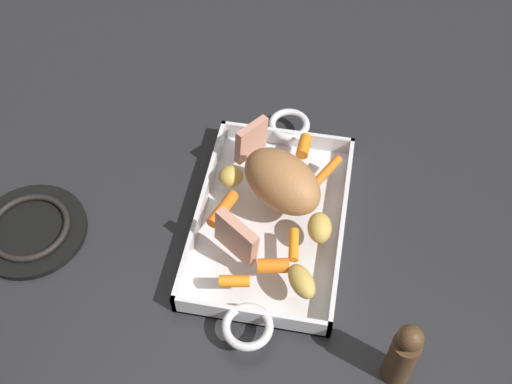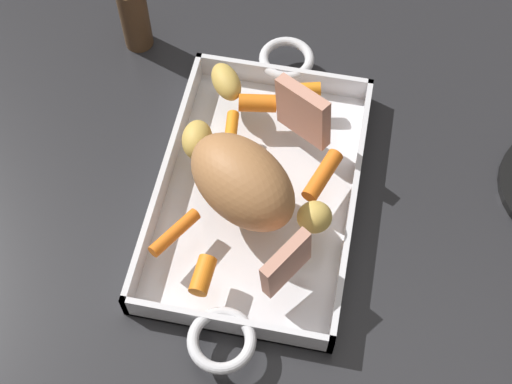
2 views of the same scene
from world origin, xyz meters
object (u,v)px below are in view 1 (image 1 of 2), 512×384
(potato_halved, at_px, (302,281))
(potato_corner, at_px, (231,176))
(pepper_mill, at_px, (403,355))
(baby_carrot_center_right, at_px, (326,172))
(roasting_dish, at_px, (271,221))
(baby_carrot_long, at_px, (234,281))
(baby_carrot_northeast, at_px, (273,266))
(pork_roast, at_px, (282,181))
(baby_carrot_northwest, at_px, (294,245))
(potato_near_roast, at_px, (320,228))
(stove_burner_rear, at_px, (30,229))
(baby_carrot_southeast, at_px, (304,146))
(baby_carrot_center_left, at_px, (223,209))
(roast_slice_thick, at_px, (236,237))
(roast_slice_thin, at_px, (251,140))

(potato_halved, height_order, potato_corner, same)
(potato_corner, distance_m, pepper_mill, 0.40)
(baby_carrot_center_right, bearing_deg, roasting_dish, 139.38)
(baby_carrot_long, xyz_separation_m, potato_corner, (0.19, 0.04, 0.01))
(baby_carrot_northeast, distance_m, baby_carrot_long, 0.06)
(roasting_dish, bearing_deg, pork_roast, -21.15)
(baby_carrot_northwest, relative_size, potato_near_roast, 1.01)
(stove_burner_rear, bearing_deg, pork_roast, -73.75)
(baby_carrot_southeast, bearing_deg, baby_carrot_northwest, -176.72)
(baby_carrot_center_left, height_order, baby_carrot_northwest, baby_carrot_center_left)
(potato_corner, bearing_deg, roast_slice_thick, -164.56)
(pork_roast, relative_size, stove_burner_rear, 0.78)
(baby_carrot_center_right, distance_m, pepper_mill, 0.35)
(baby_carrot_center_left, height_order, pepper_mill, pepper_mill)
(roast_slice_thick, distance_m, baby_carrot_center_right, 0.22)
(roasting_dish, distance_m, pork_roast, 0.08)
(potato_halved, bearing_deg, roast_slice_thin, 26.25)
(pepper_mill, bearing_deg, potato_halved, 58.57)
(baby_carrot_southeast, xyz_separation_m, potato_near_roast, (-0.17, -0.05, 0.01))
(roasting_dish, bearing_deg, roast_slice_thin, 24.72)
(pork_roast, xyz_separation_m, stove_burner_rear, (-0.12, 0.40, -0.07))
(roast_slice_thick, height_order, stove_burner_rear, roast_slice_thick)
(roast_slice_thin, relative_size, baby_carrot_northeast, 1.39)
(roasting_dish, bearing_deg, stove_burner_rear, 102.39)
(pork_roast, relative_size, baby_carrot_southeast, 3.37)
(roast_slice_thick, relative_size, baby_carrot_northwest, 1.43)
(baby_carrot_northeast, xyz_separation_m, pepper_mill, (-0.12, -0.20, 0.01))
(roast_slice_thin, relative_size, stove_burner_rear, 0.36)
(roast_slice_thin, bearing_deg, baby_carrot_northwest, -150.78)
(baby_carrot_center_left, bearing_deg, baby_carrot_northwest, -110.63)
(roast_slice_thin, bearing_deg, potato_corner, 163.49)
(roasting_dish, relative_size, potato_near_roast, 9.16)
(baby_carrot_center_right, relative_size, stove_burner_rear, 0.39)
(roast_slice_thick, distance_m, roast_slice_thin, 0.20)
(pork_roast, xyz_separation_m, baby_carrot_northwest, (-0.09, -0.03, -0.04))
(potato_halved, distance_m, pepper_mill, 0.18)
(roasting_dish, xyz_separation_m, roast_slice_thick, (-0.08, 0.04, 0.07))
(baby_carrot_center_right, xyz_separation_m, pepper_mill, (-0.32, -0.14, 0.02))
(baby_carrot_center_right, relative_size, pepper_mill, 0.52)
(roasting_dish, distance_m, potato_near_roast, 0.10)
(pepper_mill, bearing_deg, baby_carrot_long, 72.45)
(roasting_dish, distance_m, baby_carrot_southeast, 0.15)
(roast_slice_thin, bearing_deg, stove_burner_rear, 121.37)
(roast_slice_thick, bearing_deg, roast_slice_thin, 4.18)
(baby_carrot_northwest, height_order, baby_carrot_southeast, baby_carrot_southeast)
(roast_slice_thin, xyz_separation_m, potato_corner, (-0.07, 0.02, -0.02))
(baby_carrot_southeast, bearing_deg, roast_slice_thin, 103.78)
(pork_roast, bearing_deg, potato_near_roast, -131.81)
(roasting_dish, xyz_separation_m, potato_halved, (-0.13, -0.07, 0.05))
(roasting_dish, bearing_deg, roast_slice_thick, 154.60)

